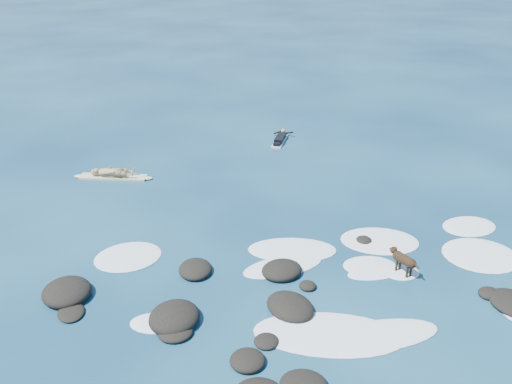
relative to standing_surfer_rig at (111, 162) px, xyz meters
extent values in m
plane|color=#0A2642|center=(6.10, -8.20, -0.75)|extent=(160.00, 160.00, 0.00)
ellipsoid|color=black|center=(2.13, -10.44, -0.68)|extent=(1.02, 0.95, 0.27)
ellipsoid|color=black|center=(3.80, -11.80, -0.66)|extent=(0.89, 0.90, 0.33)
ellipsoid|color=black|center=(5.27, -9.94, -0.63)|extent=(1.70, 1.84, 0.47)
ellipsoid|color=black|center=(-0.84, -8.24, -0.61)|extent=(1.50, 1.59, 0.55)
ellipsoid|color=black|center=(8.51, -6.74, -0.69)|extent=(0.55, 0.59, 0.22)
ellipsoid|color=black|center=(2.85, -7.62, -0.65)|extent=(1.08, 1.25, 0.39)
ellipsoid|color=black|center=(4.38, -11.16, -0.70)|extent=(0.84, 0.86, 0.19)
ellipsoid|color=black|center=(2.12, -9.92, -0.60)|extent=(1.85, 1.91, 0.57)
ellipsoid|color=black|center=(11.02, -10.23, -0.69)|extent=(0.84, 0.81, 0.25)
ellipsoid|color=black|center=(5.42, -8.14, -0.64)|extent=(1.61, 1.53, 0.44)
ellipsoid|color=black|center=(-0.63, -9.10, -0.70)|extent=(0.83, 1.00, 0.18)
ellipsoid|color=black|center=(6.01, -8.98, -0.69)|extent=(0.56, 0.58, 0.22)
ellipsoid|color=white|center=(1.61, -9.91, -0.74)|extent=(1.52, 1.19, 0.12)
ellipsoid|color=white|center=(9.04, -6.80, -0.74)|extent=(2.99, 2.45, 0.12)
ellipsoid|color=white|center=(0.80, -6.40, -0.74)|extent=(2.55, 2.31, 0.12)
ellipsoid|color=white|center=(11.90, -8.20, -0.74)|extent=(2.98, 2.84, 0.12)
ellipsoid|color=white|center=(6.04, -6.86, -0.74)|extent=(3.12, 2.06, 0.12)
ellipsoid|color=white|center=(12.49, -6.37, -0.74)|extent=(2.16, 1.76, 0.12)
ellipsoid|color=white|center=(7.20, -11.37, -0.74)|extent=(3.51, 1.38, 0.12)
ellipsoid|color=white|center=(8.27, -8.57, -0.74)|extent=(1.95, 0.96, 0.12)
ellipsoid|color=white|center=(5.55, -7.75, -0.74)|extent=(2.84, 1.72, 0.12)
ellipsoid|color=white|center=(6.03, -11.11, -0.74)|extent=(4.27, 2.77, 0.12)
ellipsoid|color=white|center=(8.19, -8.22, -0.74)|extent=(1.82, 1.41, 0.12)
ellipsoid|color=white|center=(9.01, -8.71, -0.74)|extent=(1.10, 0.90, 0.12)
cube|color=beige|center=(0.00, 0.00, -0.70)|extent=(2.82, 1.21, 0.09)
ellipsoid|color=beige|center=(1.34, -0.33, -0.70)|extent=(0.61, 0.44, 0.10)
ellipsoid|color=beige|center=(-1.34, 0.33, -0.70)|extent=(0.61, 0.44, 0.10)
imported|color=tan|center=(0.00, 0.00, 0.25)|extent=(0.57, 0.74, 1.80)
cube|color=white|center=(7.74, 3.13, -0.70)|extent=(1.23, 2.02, 0.07)
ellipsoid|color=white|center=(8.15, 4.05, -0.70)|extent=(0.40, 0.50, 0.07)
cube|color=black|center=(7.74, 3.13, -0.56)|extent=(0.83, 1.28, 0.20)
sphere|color=tan|center=(8.03, 3.78, -0.45)|extent=(0.28, 0.28, 0.21)
cylinder|color=black|center=(7.85, 4.01, -0.57)|extent=(0.51, 0.09, 0.23)
cylinder|color=black|center=(8.32, 3.81, -0.57)|extent=(0.41, 0.42, 0.23)
cube|color=black|center=(7.47, 2.50, -0.60)|extent=(0.49, 0.59, 0.13)
cylinder|color=black|center=(9.01, -8.81, -0.23)|extent=(0.52, 0.68, 0.30)
sphere|color=black|center=(8.90, -8.56, -0.23)|extent=(0.41, 0.41, 0.31)
sphere|color=black|center=(9.13, -9.06, -0.23)|extent=(0.37, 0.37, 0.28)
sphere|color=black|center=(8.82, -8.39, -0.12)|extent=(0.29, 0.29, 0.22)
cone|color=black|center=(8.77, -8.27, -0.14)|extent=(0.16, 0.17, 0.12)
cone|color=black|center=(8.78, -8.43, -0.03)|extent=(0.12, 0.11, 0.11)
cone|color=black|center=(8.88, -8.38, -0.03)|extent=(0.12, 0.11, 0.11)
cylinder|color=black|center=(8.85, -8.65, -0.55)|extent=(0.10, 0.10, 0.40)
cylinder|color=black|center=(9.00, -8.58, -0.55)|extent=(0.10, 0.10, 0.40)
cylinder|color=black|center=(9.03, -9.03, -0.55)|extent=(0.10, 0.10, 0.40)
cylinder|color=black|center=(9.17, -8.97, -0.55)|extent=(0.10, 0.10, 0.40)
cylinder|color=black|center=(9.18, -9.18, -0.17)|extent=(0.17, 0.29, 0.17)
camera|label=1|loc=(2.20, -22.33, 8.87)|focal=40.00mm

